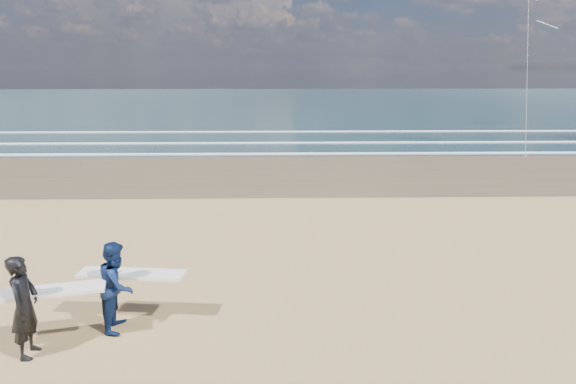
{
  "coord_description": "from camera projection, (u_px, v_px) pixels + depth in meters",
  "views": [
    {
      "loc": [
        3.47,
        -8.22,
        5.17
      ],
      "look_at": [
        3.79,
        6.0,
        1.71
      ],
      "focal_mm": 32.0,
      "sensor_mm": 36.0,
      "label": 1
    }
  ],
  "objects": [
    {
      "name": "foam_breakers",
      "position": [
        506.0,
        141.0,
        36.86
      ],
      "size": [
        220.0,
        11.7,
        0.05
      ],
      "color": "white",
      "rests_on": "ground"
    },
    {
      "name": "surfer_far",
      "position": [
        118.0,
        285.0,
        10.3
      ],
      "size": [
        2.24,
        1.19,
        1.83
      ],
      "color": "#0D1E49",
      "rests_on": "ground"
    },
    {
      "name": "ocean",
      "position": [
        383.0,
        102.0,
        79.52
      ],
      "size": [
        220.0,
        100.0,
        0.02
      ],
      "primitive_type": "cube",
      "color": "#193138",
      "rests_on": "ground"
    },
    {
      "name": "kite_1",
      "position": [
        528.0,
        51.0,
        31.34
      ],
      "size": [
        5.55,
        4.71,
        11.35
      ],
      "color": "slate",
      "rests_on": "ground"
    },
    {
      "name": "surfer_near",
      "position": [
        27.0,
        305.0,
        9.3
      ],
      "size": [
        2.26,
        1.23,
        1.94
      ],
      "color": "black",
      "rests_on": "ground"
    }
  ]
}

